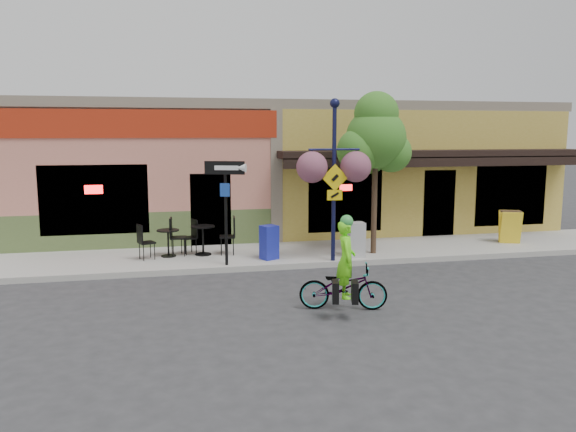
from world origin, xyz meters
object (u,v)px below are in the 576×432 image
at_px(bicycle, 343,287).
at_px(newspaper_box_grey, 356,239).
at_px(lamp_post, 334,181).
at_px(cyclist_rider, 346,271).
at_px(newspaper_box_blue, 269,242).
at_px(street_tree, 375,173).
at_px(building, 282,166).
at_px(one_way_sign, 226,214).

height_order(bicycle, newspaper_box_grey, newspaper_box_grey).
relative_size(lamp_post, newspaper_box_grey, 4.49).
height_order(cyclist_rider, newspaper_box_grey, cyclist_rider).
bearing_deg(newspaper_box_blue, cyclist_rider, -103.36).
xyz_separation_m(cyclist_rider, street_tree, (2.19, 4.24, 1.63)).
relative_size(building, cyclist_rider, 11.75).
xyz_separation_m(bicycle, one_way_sign, (-1.94, 3.66, 1.02)).
relative_size(cyclist_rider, one_way_sign, 0.58).
bearing_deg(one_way_sign, lamp_post, 17.27).
height_order(lamp_post, newspaper_box_blue, lamp_post).
xyz_separation_m(building, lamp_post, (-0.02, -6.85, 0.01)).
distance_m(newspaper_box_blue, newspaper_box_grey, 2.37).
bearing_deg(bicycle, one_way_sign, 42.65).
relative_size(cyclist_rider, newspaper_box_blue, 1.71).
xyz_separation_m(building, bicycle, (-0.89, -10.43, -1.79)).
xyz_separation_m(bicycle, cyclist_rider, (0.05, 0.00, 0.32)).
bearing_deg(newspaper_box_blue, street_tree, -21.77).
relative_size(bicycle, newspaper_box_blue, 1.92).
distance_m(building, street_tree, 6.34).
distance_m(one_way_sign, street_tree, 4.32).
bearing_deg(building, cyclist_rider, -94.58).
xyz_separation_m(cyclist_rider, newspaper_box_grey, (1.56, 3.92, -0.15)).
bearing_deg(newspaper_box_grey, street_tree, 28.54).
bearing_deg(street_tree, newspaper_box_grey, -152.89).
height_order(building, street_tree, street_tree).
height_order(bicycle, newspaper_box_blue, newspaper_box_blue).
relative_size(newspaper_box_blue, newspaper_box_grey, 0.96).
bearing_deg(one_way_sign, building, 86.27).
relative_size(newspaper_box_blue, street_tree, 0.20).
relative_size(building, street_tree, 4.03).
bearing_deg(newspaper_box_blue, lamp_post, -42.11).
height_order(building, newspaper_box_blue, building).
xyz_separation_m(newspaper_box_blue, newspaper_box_grey, (2.37, -0.18, 0.02)).
distance_m(lamp_post, one_way_sign, 2.91).
bearing_deg(cyclist_rider, newspaper_box_blue, 25.86).
xyz_separation_m(building, street_tree, (1.36, -6.19, 0.16)).
bearing_deg(bicycle, newspaper_box_grey, -7.63).
relative_size(building, lamp_post, 4.31).
bearing_deg(newspaper_box_blue, one_way_sign, 175.63).
distance_m(building, one_way_sign, 7.38).
xyz_separation_m(cyclist_rider, lamp_post, (0.81, 3.58, 1.49)).
bearing_deg(lamp_post, bicycle, -101.63).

